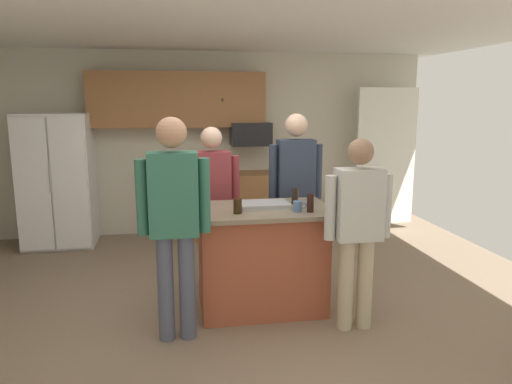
# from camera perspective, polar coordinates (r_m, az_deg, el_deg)

# --- Properties ---
(floor) EXTENTS (7.04, 7.04, 0.00)m
(floor) POSITION_cam_1_polar(r_m,az_deg,el_deg) (4.64, -3.19, -13.55)
(floor) COLOR #7F6B56
(floor) RESTS_ON ground
(ceiling) EXTENTS (7.04, 7.04, 0.00)m
(ceiling) POSITION_cam_1_polar(r_m,az_deg,el_deg) (4.28, -3.58, 20.06)
(ceiling) COLOR white
(back_wall) EXTENTS (6.40, 0.10, 2.60)m
(back_wall) POSITION_cam_1_polar(r_m,az_deg,el_deg) (7.04, -5.89, 5.78)
(back_wall) COLOR beige
(back_wall) RESTS_ON ground
(french_door_window_panel) EXTENTS (0.90, 0.06, 2.00)m
(french_door_window_panel) POSITION_cam_1_polar(r_m,az_deg,el_deg) (7.32, 15.19, 4.08)
(french_door_window_panel) COLOR white
(french_door_window_panel) RESTS_ON ground
(cabinet_run_upper) EXTENTS (2.40, 0.38, 0.75)m
(cabinet_run_upper) POSITION_cam_1_polar(r_m,az_deg,el_deg) (6.80, -9.30, 10.80)
(cabinet_run_upper) COLOR #936038
(cabinet_run_lower) EXTENTS (1.80, 0.63, 0.90)m
(cabinet_run_lower) POSITION_cam_1_polar(r_m,az_deg,el_deg) (6.92, -0.61, -1.37)
(cabinet_run_lower) COLOR #936038
(cabinet_run_lower) RESTS_ON ground
(refrigerator) EXTENTS (0.89, 0.76, 1.75)m
(refrigerator) POSITION_cam_1_polar(r_m,az_deg,el_deg) (6.84, -22.54, 1.29)
(refrigerator) COLOR white
(refrigerator) RESTS_ON ground
(microwave_over_range) EXTENTS (0.56, 0.40, 0.32)m
(microwave_over_range) POSITION_cam_1_polar(r_m,az_deg,el_deg) (6.80, -0.65, 6.93)
(microwave_over_range) COLOR black
(kitchen_island) EXTENTS (1.26, 0.82, 0.96)m
(kitchen_island) POSITION_cam_1_polar(r_m,az_deg,el_deg) (4.45, 0.65, -7.87)
(kitchen_island) COLOR #9E4C33
(kitchen_island) RESTS_ON ground
(person_elder_center) EXTENTS (0.57, 0.22, 1.66)m
(person_elder_center) POSITION_cam_1_polar(r_m,az_deg,el_deg) (4.95, -5.23, -0.38)
(person_elder_center) COLOR #232D4C
(person_elder_center) RESTS_ON ground
(person_guest_by_door) EXTENTS (0.57, 0.23, 1.78)m
(person_guest_by_door) POSITION_cam_1_polar(r_m,az_deg,el_deg) (5.04, 4.72, 0.82)
(person_guest_by_door) COLOR #232D4C
(person_guest_by_door) RESTS_ON ground
(person_host_foreground) EXTENTS (0.57, 0.22, 1.62)m
(person_host_foreground) POSITION_cam_1_polar(r_m,az_deg,el_deg) (4.03, 12.04, -3.56)
(person_host_foreground) COLOR tan
(person_host_foreground) RESTS_ON ground
(person_guest_right) EXTENTS (0.57, 0.24, 1.79)m
(person_guest_right) POSITION_cam_1_polar(r_m,az_deg,el_deg) (3.78, -9.76, -2.55)
(person_guest_right) COLOR #4C5166
(person_guest_right) RESTS_ON ground
(mug_ceramic_white) EXTENTS (0.12, 0.08, 0.09)m
(mug_ceramic_white) POSITION_cam_1_polar(r_m,az_deg,el_deg) (4.18, 5.01, -1.73)
(mug_ceramic_white) COLOR #4C6B99
(mug_ceramic_white) RESTS_ON kitchen_island
(tumbler_amber) EXTENTS (0.06, 0.06, 0.16)m
(tumbler_amber) POSITION_cam_1_polar(r_m,az_deg,el_deg) (4.18, 6.51, -1.31)
(tumbler_amber) COLOR black
(tumbler_amber) RESTS_ON kitchen_island
(glass_stout_tall) EXTENTS (0.07, 0.07, 0.13)m
(glass_stout_tall) POSITION_cam_1_polar(r_m,az_deg,el_deg) (4.10, -2.21, -1.68)
(glass_stout_tall) COLOR black
(glass_stout_tall) RESTS_ON kitchen_island
(glass_pilsner) EXTENTS (0.06, 0.06, 0.15)m
(glass_pilsner) POSITION_cam_1_polar(r_m,az_deg,el_deg) (4.51, 4.65, -0.47)
(glass_pilsner) COLOR black
(glass_pilsner) RESTS_ON kitchen_island
(serving_tray) EXTENTS (0.44, 0.30, 0.04)m
(serving_tray) POSITION_cam_1_polar(r_m,az_deg,el_deg) (4.36, 0.97, -1.52)
(serving_tray) COLOR #B7B7BC
(serving_tray) RESTS_ON kitchen_island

